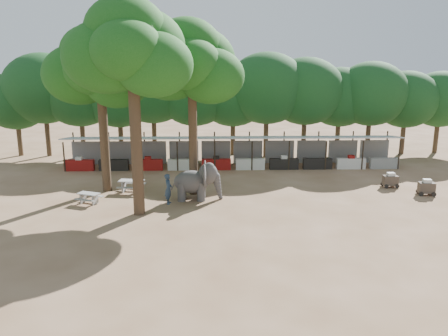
{
  "coord_description": "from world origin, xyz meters",
  "views": [
    {
      "loc": [
        -1.81,
        -22.17,
        8.41
      ],
      "look_at": [
        -1.0,
        5.0,
        2.0
      ],
      "focal_mm": 35.0,
      "sensor_mm": 36.0,
      "label": 1
    }
  ],
  "objects_px": {
    "picnic_table_near": "(89,197)",
    "cart_front": "(426,187)",
    "picnic_table_far": "(131,184)",
    "yard_tree_back": "(190,63)",
    "elephant": "(197,181)",
    "yard_tree_left": "(98,69)",
    "yard_tree_center": "(130,50)",
    "handler": "(168,189)",
    "cart_back": "(390,180)"
  },
  "relations": [
    {
      "from": "yard_tree_center",
      "to": "picnic_table_far",
      "type": "relative_size",
      "value": 6.57
    },
    {
      "from": "yard_tree_back",
      "to": "picnic_table_near",
      "type": "height_order",
      "value": "yard_tree_back"
    },
    {
      "from": "cart_front",
      "to": "yard_tree_left",
      "type": "bearing_deg",
      "value": -176.36
    },
    {
      "from": "cart_front",
      "to": "yard_tree_center",
      "type": "bearing_deg",
      "value": -161.88
    },
    {
      "from": "handler",
      "to": "picnic_table_far",
      "type": "distance_m",
      "value": 3.84
    },
    {
      "from": "yard_tree_back",
      "to": "cart_back",
      "type": "height_order",
      "value": "yard_tree_back"
    },
    {
      "from": "yard_tree_left",
      "to": "handler",
      "type": "height_order",
      "value": "yard_tree_left"
    },
    {
      "from": "yard_tree_left",
      "to": "cart_back",
      "type": "relative_size",
      "value": 10.06
    },
    {
      "from": "picnic_table_far",
      "to": "yard_tree_back",
      "type": "bearing_deg",
      "value": 2.73
    },
    {
      "from": "yard_tree_center",
      "to": "yard_tree_back",
      "type": "bearing_deg",
      "value": 53.14
    },
    {
      "from": "yard_tree_back",
      "to": "cart_front",
      "type": "bearing_deg",
      "value": -3.43
    },
    {
      "from": "picnic_table_far",
      "to": "cart_front",
      "type": "relative_size",
      "value": 1.52
    },
    {
      "from": "yard_tree_back",
      "to": "handler",
      "type": "relative_size",
      "value": 5.98
    },
    {
      "from": "yard_tree_center",
      "to": "cart_back",
      "type": "bearing_deg",
      "value": 16.54
    },
    {
      "from": "yard_tree_left",
      "to": "cart_back",
      "type": "height_order",
      "value": "yard_tree_left"
    },
    {
      "from": "yard_tree_center",
      "to": "picnic_table_far",
      "type": "xyz_separation_m",
      "value": [
        -1.11,
        4.37,
        -8.67
      ]
    },
    {
      "from": "picnic_table_far",
      "to": "cart_back",
      "type": "relative_size",
      "value": 1.67
    },
    {
      "from": "elephant",
      "to": "yard_tree_center",
      "type": "bearing_deg",
      "value": -142.75
    },
    {
      "from": "picnic_table_near",
      "to": "cart_front",
      "type": "relative_size",
      "value": 1.41
    },
    {
      "from": "handler",
      "to": "cart_front",
      "type": "distance_m",
      "value": 16.99
    },
    {
      "from": "picnic_table_far",
      "to": "cart_back",
      "type": "distance_m",
      "value": 18.08
    },
    {
      "from": "handler",
      "to": "yard_tree_left",
      "type": "bearing_deg",
      "value": 54.7
    },
    {
      "from": "elephant",
      "to": "cart_back",
      "type": "bearing_deg",
      "value": 10.85
    },
    {
      "from": "yard_tree_back",
      "to": "picnic_table_far",
      "type": "distance_m",
      "value": 9.0
    },
    {
      "from": "yard_tree_back",
      "to": "elephant",
      "type": "relative_size",
      "value": 3.63
    },
    {
      "from": "yard_tree_back",
      "to": "picnic_table_far",
      "type": "relative_size",
      "value": 6.2
    },
    {
      "from": "yard_tree_left",
      "to": "cart_front",
      "type": "bearing_deg",
      "value": -5.12
    },
    {
      "from": "elephant",
      "to": "picnic_table_far",
      "type": "relative_size",
      "value": 1.71
    },
    {
      "from": "cart_back",
      "to": "yard_tree_back",
      "type": "bearing_deg",
      "value": -177.03
    },
    {
      "from": "handler",
      "to": "picnic_table_far",
      "type": "bearing_deg",
      "value": 46.13
    },
    {
      "from": "yard_tree_center",
      "to": "yard_tree_back",
      "type": "distance_m",
      "value": 5.04
    },
    {
      "from": "picnic_table_near",
      "to": "cart_front",
      "type": "bearing_deg",
      "value": 25.11
    },
    {
      "from": "elephant",
      "to": "cart_front",
      "type": "relative_size",
      "value": 2.59
    },
    {
      "from": "yard_tree_back",
      "to": "picnic_table_far",
      "type": "xyz_separation_m",
      "value": [
        -4.11,
        0.36,
        -8.0
      ]
    },
    {
      "from": "yard_tree_center",
      "to": "picnic_table_near",
      "type": "distance_m",
      "value": 9.56
    },
    {
      "from": "yard_tree_left",
      "to": "picnic_table_far",
      "type": "xyz_separation_m",
      "value": [
        1.89,
        -0.64,
        -7.66
      ]
    },
    {
      "from": "picnic_table_near",
      "to": "picnic_table_far",
      "type": "bearing_deg",
      "value": 70.51
    },
    {
      "from": "picnic_table_far",
      "to": "picnic_table_near",
      "type": "bearing_deg",
      "value": -123.68
    },
    {
      "from": "yard_tree_back",
      "to": "handler",
      "type": "height_order",
      "value": "yard_tree_back"
    },
    {
      "from": "cart_back",
      "to": "yard_tree_left",
      "type": "bearing_deg",
      "value": 178.83
    },
    {
      "from": "yard_tree_left",
      "to": "picnic_table_far",
      "type": "bearing_deg",
      "value": -18.57
    },
    {
      "from": "yard_tree_back",
      "to": "picnic_table_far",
      "type": "bearing_deg",
      "value": 174.93
    },
    {
      "from": "yard_tree_left",
      "to": "handler",
      "type": "distance_m",
      "value": 9.21
    },
    {
      "from": "yard_tree_left",
      "to": "picnic_table_far",
      "type": "height_order",
      "value": "yard_tree_left"
    },
    {
      "from": "picnic_table_far",
      "to": "cart_front",
      "type": "height_order",
      "value": "cart_front"
    },
    {
      "from": "yard_tree_left",
      "to": "yard_tree_center",
      "type": "bearing_deg",
      "value": -59.04
    },
    {
      "from": "cart_front",
      "to": "picnic_table_near",
      "type": "bearing_deg",
      "value": -168.12
    },
    {
      "from": "picnic_table_far",
      "to": "cart_back",
      "type": "height_order",
      "value": "cart_back"
    },
    {
      "from": "yard_tree_left",
      "to": "yard_tree_back",
      "type": "distance_m",
      "value": 6.09
    },
    {
      "from": "cart_front",
      "to": "cart_back",
      "type": "bearing_deg",
      "value": 138.24
    }
  ]
}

